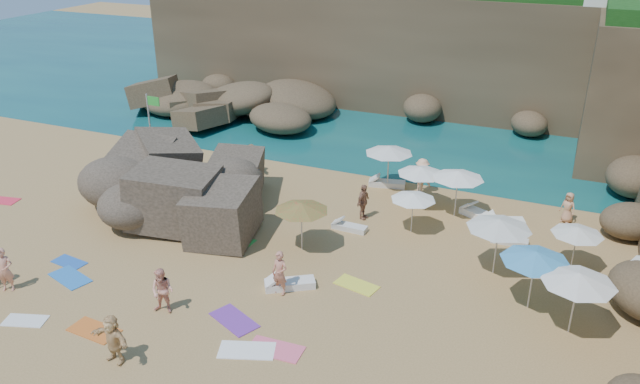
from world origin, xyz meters
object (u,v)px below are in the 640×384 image
at_px(person_stand_4, 568,207).
at_px(person_stand_3, 363,202).
at_px(parasol_0, 421,170).
at_px(parasol_1, 389,150).
at_px(parasol_2, 458,175).
at_px(person_stand_5, 251,159).
at_px(rock_outcrop, 177,210).
at_px(person_stand_1, 124,212).
at_px(person_stand_0, 5,270).
at_px(person_stand_2, 422,177).
at_px(lounger_0, 387,184).
at_px(flag_pole, 152,122).

bearing_deg(person_stand_4, person_stand_3, -129.69).
relative_size(parasol_0, person_stand_3, 1.31).
height_order(parasol_1, parasol_2, parasol_1).
xyz_separation_m(parasol_2, person_stand_5, (-11.30, 0.83, -1.25)).
height_order(rock_outcrop, parasol_1, parasol_1).
xyz_separation_m(person_stand_1, person_stand_4, (18.32, 8.46, -0.06)).
bearing_deg(person_stand_0, person_stand_2, 22.76).
height_order(parasol_1, person_stand_1, parasol_1).
bearing_deg(lounger_0, person_stand_2, -20.03).
height_order(person_stand_1, person_stand_2, person_stand_2).
bearing_deg(person_stand_2, parasol_1, 37.10).
height_order(parasol_0, parasol_2, parasol_2).
distance_m(person_stand_3, person_stand_5, 7.95).
xyz_separation_m(lounger_0, person_stand_2, (1.87, -0.25, 0.80)).
height_order(person_stand_0, person_stand_5, person_stand_0).
distance_m(parasol_2, lounger_0, 4.85).
bearing_deg(person_stand_4, person_stand_5, -148.81).
height_order(lounger_0, person_stand_4, person_stand_4).
bearing_deg(rock_outcrop, person_stand_1, -113.86).
bearing_deg(flag_pole, person_stand_0, -79.43).
xyz_separation_m(rock_outcrop, person_stand_5, (1.08, 5.49, 0.83)).
relative_size(flag_pole, parasol_0, 1.91).
distance_m(rock_outcrop, person_stand_4, 18.29).
relative_size(person_stand_0, person_stand_3, 1.03).
bearing_deg(parasol_2, parasol_1, 155.15).
height_order(flag_pole, lounger_0, flag_pole).
xyz_separation_m(parasol_1, person_stand_3, (-0.00, -3.77, -1.26)).
height_order(flag_pole, person_stand_5, flag_pole).
bearing_deg(parasol_1, flag_pole, -168.65).
xyz_separation_m(parasol_1, person_stand_4, (8.74, -0.40, -1.39)).
xyz_separation_m(person_stand_4, person_stand_5, (-16.17, -0.55, 0.10)).
distance_m(person_stand_1, person_stand_4, 20.18).
xyz_separation_m(person_stand_0, person_stand_4, (19.04, 14.32, -0.15)).
xyz_separation_m(parasol_2, person_stand_2, (-2.09, 1.78, -1.14)).
height_order(person_stand_2, person_stand_5, person_stand_2).
relative_size(parasol_1, person_stand_0, 1.38).
xyz_separation_m(rock_outcrop, person_stand_0, (-1.79, -8.28, 0.88)).
distance_m(person_stand_0, person_stand_2, 19.04).
bearing_deg(lounger_0, person_stand_0, -136.82).
height_order(parasol_1, person_stand_5, parasol_1).
relative_size(flag_pole, person_stand_4, 2.92).
distance_m(parasol_1, person_stand_5, 7.60).
xyz_separation_m(parasol_1, person_stand_2, (1.78, -0.01, -1.17)).
bearing_deg(parasol_1, parasol_0, -37.72).
distance_m(rock_outcrop, person_stand_2, 12.17).
distance_m(parasol_2, person_stand_2, 2.97).
relative_size(rock_outcrop, parasol_2, 3.39).
distance_m(parasol_1, person_stand_0, 18.01).
bearing_deg(person_stand_5, person_stand_3, -6.62).
xyz_separation_m(rock_outcrop, parasol_0, (10.59, 4.83, 1.94)).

